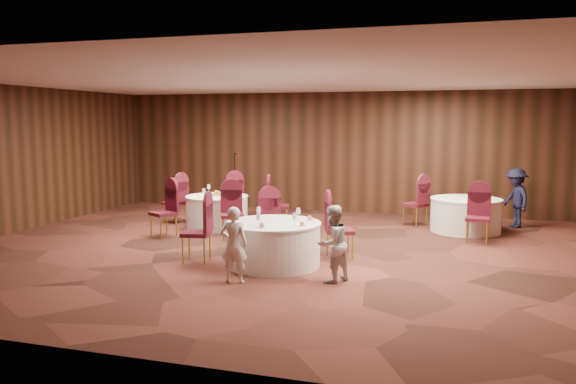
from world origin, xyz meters
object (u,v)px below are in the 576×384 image
(woman_a, at_px, (234,245))
(man_c, at_px, (516,198))
(table_main, at_px, (274,244))
(woman_b, at_px, (332,244))
(table_left, at_px, (217,212))
(table_right, at_px, (466,215))
(mic_stand, at_px, (235,195))

(woman_a, height_order, man_c, man_c)
(table_main, bearing_deg, woman_b, -30.06)
(table_left, xyz_separation_m, table_right, (5.42, 1.20, 0.00))
(woman_a, bearing_deg, table_left, -68.07)
(table_left, height_order, table_right, same)
(table_left, xyz_separation_m, mic_stand, (-0.46, 2.22, 0.09))
(man_c, bearing_deg, table_right, -75.60)
(table_left, relative_size, woman_b, 1.21)
(table_main, distance_m, woman_a, 1.18)
(table_left, relative_size, man_c, 1.04)
(mic_stand, bearing_deg, table_left, -78.23)
(table_main, bearing_deg, woman_a, -102.63)
(mic_stand, xyz_separation_m, woman_b, (3.91, -5.71, 0.12))
(table_left, bearing_deg, woman_b, -45.39)
(table_right, bearing_deg, mic_stand, 170.19)
(mic_stand, bearing_deg, woman_a, -67.97)
(table_main, distance_m, mic_stand, 5.75)
(table_main, height_order, table_right, same)
(table_right, distance_m, mic_stand, 5.97)
(table_main, xyz_separation_m, man_c, (4.23, 4.88, 0.31))
(woman_a, distance_m, man_c, 7.51)
(mic_stand, bearing_deg, table_right, -9.81)
(table_main, xyz_separation_m, table_left, (-2.29, 2.82, 0.00))
(woman_b, xyz_separation_m, man_c, (3.08, 5.55, 0.10))
(man_c, bearing_deg, woman_b, -52.61)
(table_right, height_order, woman_b, woman_b)
(table_main, xyz_separation_m, mic_stand, (-2.75, 5.04, 0.09))
(woman_b, height_order, man_c, man_c)
(table_main, xyz_separation_m, woman_a, (-0.25, -1.13, 0.21))
(table_main, distance_m, table_left, 3.64)
(table_left, distance_m, table_right, 5.56)
(woman_b, distance_m, man_c, 6.35)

